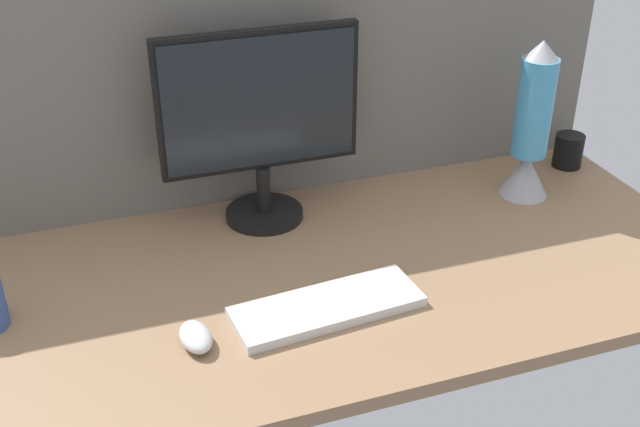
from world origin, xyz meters
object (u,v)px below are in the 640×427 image
at_px(mouse, 196,337).
at_px(monitor, 260,118).
at_px(keyboard, 327,307).
at_px(lava_lamp, 531,133).
at_px(mug_black_travel, 568,151).

bearing_deg(mouse, monitor, 54.56).
relative_size(keyboard, lava_lamp, 0.96).
bearing_deg(mug_black_travel, lava_lamp, -153.24).
relative_size(keyboard, mouse, 3.85).
height_order(keyboard, mouse, mouse).
height_order(keyboard, mug_black_travel, mug_black_travel).
distance_m(monitor, keyboard, 0.46).
distance_m(mouse, mug_black_travel, 1.14).
distance_m(keyboard, lava_lamp, 0.70).
relative_size(mug_black_travel, lava_lamp, 0.23).
xyz_separation_m(monitor, lava_lamp, (0.63, -0.10, -0.09)).
xyz_separation_m(mouse, lava_lamp, (0.88, 0.31, 0.15)).
bearing_deg(monitor, mug_black_travel, -0.32).
xyz_separation_m(mug_black_travel, lava_lamp, (-0.19, -0.10, 0.12)).
relative_size(monitor, mouse, 4.68).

